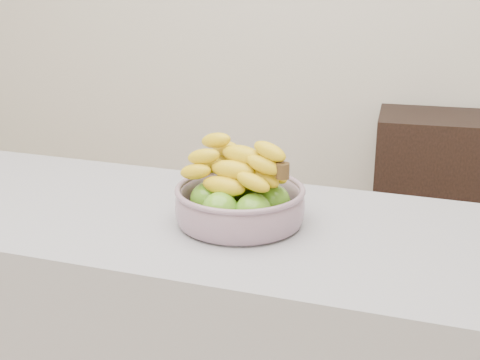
% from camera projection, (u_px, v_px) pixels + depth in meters
% --- Properties ---
extents(cabinet, '(0.49, 0.40, 0.82)m').
position_uv_depth(cabinet, '(427.00, 207.00, 2.92)').
color(cabinet, black).
rests_on(cabinet, ground).
extents(fruit_bowl, '(0.29, 0.29, 0.18)m').
position_uv_depth(fruit_bowl, '(240.00, 199.00, 1.46)').
color(fruit_bowl, '#8F9FAC').
rests_on(fruit_bowl, counter).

